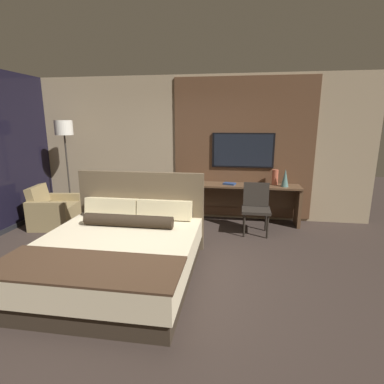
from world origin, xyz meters
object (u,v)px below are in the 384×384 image
object	(u,v)px
tv	(243,150)
vase_short	(275,177)
desk_chair	(256,204)
floor_lamp	(64,136)
desk	(241,196)
vase_tall	(285,178)
bed	(118,253)
armchair_by_window	(54,212)
book	(229,184)

from	to	relation	value
tv	vase_short	world-z (taller)	tv
desk_chair	floor_lamp	bearing A→B (deg)	175.72
desk	vase_tall	distance (m)	0.88
bed	vase_tall	size ratio (longest dim) A/B	6.71
bed	vase_tall	world-z (taller)	bed
floor_lamp	vase_tall	size ratio (longest dim) A/B	6.02
desk	vase_tall	bearing A→B (deg)	-6.89
armchair_by_window	vase_tall	world-z (taller)	vase_tall
desk	floor_lamp	world-z (taller)	floor_lamp
desk	vase_short	distance (m)	0.73
bed	vase_short	xyz separation A→B (m)	(2.17, 2.43, 0.59)
bed	vase_short	bearing A→B (deg)	48.22
tv	desk_chair	bearing A→B (deg)	-70.68
bed	desk_chair	bearing A→B (deg)	45.68
armchair_by_window	vase_short	size ratio (longest dim) A/B	2.98
armchair_by_window	desk	bearing A→B (deg)	-86.00
armchair_by_window	vase_short	world-z (taller)	vase_short
bed	desk_chair	distance (m)	2.59
vase_tall	vase_short	distance (m)	0.22
desk_chair	vase_short	world-z (taller)	vase_short
desk	book	world-z (taller)	book
bed	vase_short	world-z (taller)	bed
desk	book	bearing A→B (deg)	-165.51
tv	floor_lamp	xyz separation A→B (m)	(-3.46, -0.40, 0.26)
desk_chair	vase_tall	xyz separation A→B (m)	(0.53, 0.44, 0.40)
vase_tall	book	world-z (taller)	vase_tall
floor_lamp	armchair_by_window	bearing A→B (deg)	-93.27
armchair_by_window	floor_lamp	bearing A→B (deg)	-11.66
desk_chair	floor_lamp	xyz separation A→B (m)	(-3.71, 0.32, 1.13)
bed	desk	xyz separation A→B (m)	(1.55, 2.38, 0.22)
desk_chair	armchair_by_window	world-z (taller)	desk_chair
tv	vase_short	bearing A→B (deg)	-12.22
floor_lamp	vase_short	size ratio (longest dim) A/B	6.77
tv	desk_chair	size ratio (longest dim) A/B	1.35
book	floor_lamp	bearing A→B (deg)	-177.29
vase_short	vase_tall	bearing A→B (deg)	-41.85
bed	armchair_by_window	bearing A→B (deg)	140.21
bed	vase_short	distance (m)	3.31
tv	vase_short	size ratio (longest dim) A/B	4.11
armchair_by_window	vase_tall	size ratio (longest dim) A/B	2.65
desk	vase_short	bearing A→B (deg)	4.73
armchair_by_window	vase_tall	bearing A→B (deg)	-89.45
bed	book	distance (m)	2.71
desk_chair	floor_lamp	distance (m)	3.89
desk_chair	book	xyz separation A→B (m)	(-0.48, 0.47, 0.25)
desk	desk_chair	world-z (taller)	desk_chair
bed	armchair_by_window	world-z (taller)	bed
bed	desk	distance (m)	2.85
tv	floor_lamp	world-z (taller)	floor_lamp
desk	tv	world-z (taller)	tv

